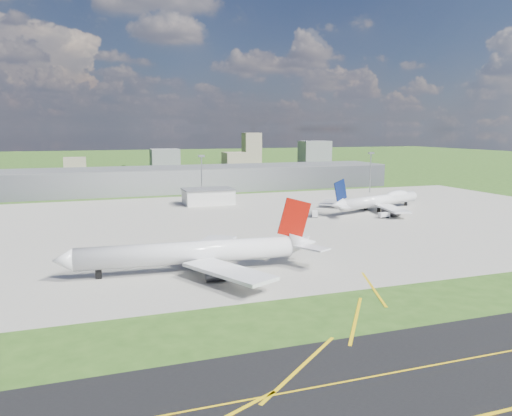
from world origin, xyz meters
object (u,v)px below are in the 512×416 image
object	(u,v)px
airliner_blue_quad	(379,201)
tug_yellow	(97,257)
airliner_red_twin	(197,253)
van_white_near	(315,214)
van_white_far	(384,215)

from	to	relation	value
airliner_blue_quad	tug_yellow	bearing A→B (deg)	-177.58
airliner_red_twin	tug_yellow	bearing A→B (deg)	-36.64
airliner_blue_quad	tug_yellow	distance (m)	147.32
tug_yellow	airliner_blue_quad	bearing A→B (deg)	-1.80
van_white_near	airliner_blue_quad	bearing A→B (deg)	-54.71
airliner_red_twin	van_white_near	world-z (taller)	airliner_red_twin
van_white_near	van_white_far	world-z (taller)	van_white_near
airliner_red_twin	van_white_near	bearing A→B (deg)	-131.15
van_white_far	tug_yellow	bearing A→B (deg)	-167.27
van_white_near	van_white_far	size ratio (longest dim) A/B	1.21
tug_yellow	van_white_far	size ratio (longest dim) A/B	0.83
airliner_blue_quad	van_white_near	size ratio (longest dim) A/B	10.60
tug_yellow	van_white_far	world-z (taller)	van_white_far
van_white_far	van_white_near	bearing A→B (deg)	153.51
airliner_blue_quad	tug_yellow	world-z (taller)	airliner_blue_quad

